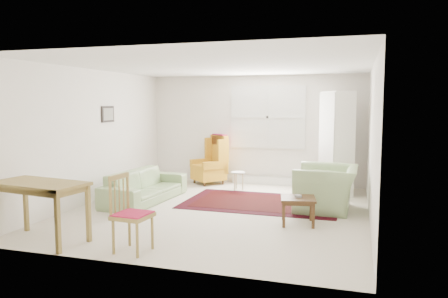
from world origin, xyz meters
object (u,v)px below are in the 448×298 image
(armchair, at_px, (326,184))
(wingback_chair, at_px, (209,159))
(coffee_table, at_px, (298,211))
(desk_chair, at_px, (133,214))
(stool, at_px, (238,181))
(cabinet, at_px, (337,143))
(sofa, at_px, (145,180))
(desk, at_px, (40,212))

(armchair, relative_size, wingback_chair, 1.03)
(coffee_table, relative_size, desk_chair, 0.53)
(armchair, distance_m, wingback_chair, 3.29)
(armchair, distance_m, desk_chair, 3.67)
(armchair, relative_size, desk_chair, 1.21)
(stool, relative_size, cabinet, 0.19)
(sofa, distance_m, coffee_table, 3.10)
(cabinet, bearing_deg, desk, -154.50)
(desk, bearing_deg, wingback_chair, 80.67)
(armchair, distance_m, coffee_table, 1.16)
(stool, bearing_deg, wingback_chair, 150.28)
(stool, xyz_separation_m, cabinet, (2.04, 0.20, 0.86))
(coffee_table, height_order, stool, coffee_table)
(wingback_chair, relative_size, cabinet, 0.55)
(desk, height_order, desk_chair, desk_chair)
(cabinet, bearing_deg, stool, 160.69)
(coffee_table, bearing_deg, stool, 124.30)
(wingback_chair, bearing_deg, desk_chair, -41.07)
(wingback_chair, height_order, coffee_table, wingback_chair)
(sofa, bearing_deg, wingback_chair, -11.13)
(cabinet, bearing_deg, coffee_table, -124.79)
(armchair, xyz_separation_m, stool, (-1.95, 1.26, -0.26))
(coffee_table, bearing_deg, cabinet, 80.15)
(armchair, bearing_deg, coffee_table, -16.97)
(sofa, height_order, wingback_chair, wingback_chair)
(coffee_table, xyz_separation_m, cabinet, (0.44, 2.54, 0.84))
(sofa, relative_size, desk, 1.57)
(wingback_chair, height_order, cabinet, cabinet)
(armchair, relative_size, stool, 2.99)
(cabinet, height_order, desk, cabinet)
(sofa, bearing_deg, coffee_table, -99.92)
(wingback_chair, bearing_deg, sofa, -63.75)
(armchair, height_order, coffee_table, armchair)
(sofa, height_order, desk_chair, desk_chair)
(armchair, bearing_deg, stool, -121.86)
(coffee_table, xyz_separation_m, desk_chair, (-1.82, -1.88, 0.28))
(sofa, bearing_deg, armchair, -80.27)
(armchair, relative_size, cabinet, 0.56)
(coffee_table, xyz_separation_m, stool, (-1.60, 2.34, -0.02))
(cabinet, relative_size, desk, 1.63)
(wingback_chair, distance_m, coffee_table, 3.75)
(desk_chair, bearing_deg, coffee_table, -39.18)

